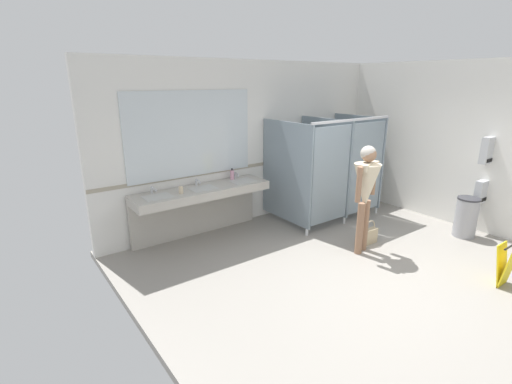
% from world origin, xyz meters
% --- Properties ---
extents(ground_plane, '(6.14, 6.35, 0.10)m').
position_xyz_m(ground_plane, '(0.00, 0.00, -0.05)').
color(ground_plane, gray).
extents(wall_back, '(6.14, 0.12, 2.94)m').
position_xyz_m(wall_back, '(0.00, 2.94, 1.47)').
color(wall_back, silver).
rests_on(wall_back, ground_plane).
extents(wall_side_right, '(0.12, 6.35, 2.94)m').
position_xyz_m(wall_side_right, '(2.83, 0.00, 1.47)').
color(wall_side_right, silver).
rests_on(wall_side_right, ground_plane).
extents(wall_back_tile_band, '(6.14, 0.01, 0.06)m').
position_xyz_m(wall_back_tile_band, '(0.00, 2.87, 1.05)').
color(wall_back_tile_band, '#9E937F').
rests_on(wall_back_tile_band, wall_back).
extents(vanity_counter, '(2.34, 0.60, 1.01)m').
position_xyz_m(vanity_counter, '(-1.36, 2.65, 0.66)').
color(vanity_counter, '#B2ADA3').
rests_on(vanity_counter, ground_plane).
extents(mirror_panel, '(2.24, 0.02, 1.40)m').
position_xyz_m(mirror_panel, '(-1.36, 2.86, 1.74)').
color(mirror_panel, silver).
rests_on(mirror_panel, wall_back).
extents(bathroom_stalls, '(1.99, 1.31, 1.95)m').
position_xyz_m(bathroom_stalls, '(1.11, 2.01, 1.02)').
color(bathroom_stalls, gray).
rests_on(bathroom_stalls, ground_plane).
extents(paper_towel_dispenser_upper, '(0.31, 0.13, 0.45)m').
position_xyz_m(paper_towel_dispenser_upper, '(2.70, -0.01, 1.47)').
color(paper_towel_dispenser_upper, '#B7BABF').
rests_on(paper_towel_dispenser_upper, wall_side_right).
extents(paper_towel_dispenser_lower, '(0.31, 0.13, 0.39)m').
position_xyz_m(paper_towel_dispenser_lower, '(2.70, -0.03, 0.75)').
color(paper_towel_dispenser_lower, '#B7BABF').
rests_on(paper_towel_dispenser_lower, wall_side_right).
extents(trash_bin, '(0.36, 0.36, 0.69)m').
position_xyz_m(trash_bin, '(2.32, -0.01, 0.35)').
color(trash_bin, '#99999E').
rests_on(trash_bin, ground_plane).
extents(person_standing, '(0.57, 0.48, 1.68)m').
position_xyz_m(person_standing, '(0.39, 0.66, 1.07)').
color(person_standing, '#8C664C').
rests_on(person_standing, ground_plane).
extents(handbag, '(0.30, 0.11, 0.40)m').
position_xyz_m(handbag, '(0.74, 0.76, 0.14)').
color(handbag, tan).
rests_on(handbag, ground_plane).
extents(soap_dispenser, '(0.07, 0.07, 0.20)m').
position_xyz_m(soap_dispenser, '(-0.66, 2.74, 0.98)').
color(soap_dispenser, '#D899B2').
rests_on(soap_dispenser, vanity_counter).
extents(paper_cup, '(0.07, 0.07, 0.11)m').
position_xyz_m(paper_cup, '(-1.77, 2.49, 0.95)').
color(paper_cup, beige).
rests_on(paper_cup, vanity_counter).
extents(wet_floor_sign, '(0.28, 0.19, 0.57)m').
position_xyz_m(wet_floor_sign, '(1.09, -1.10, 0.30)').
color(wet_floor_sign, yellow).
rests_on(wet_floor_sign, ground_plane).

